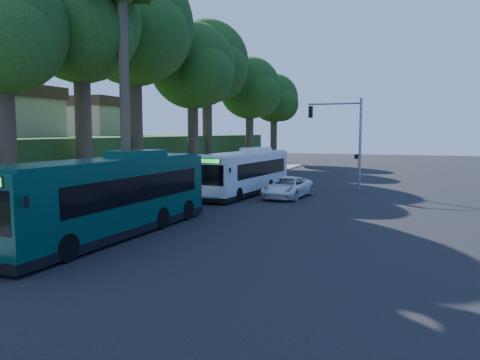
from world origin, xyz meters
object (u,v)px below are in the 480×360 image
at_px(teal_bus, 111,195).
at_px(pickup, 287,187).
at_px(bus_shelter, 127,177).
at_px(white_bus, 246,172).

xyz_separation_m(teal_bus, pickup, (4.21, 13.99, -1.06)).
bearing_deg(bus_shelter, pickup, 42.86).
distance_m(bus_shelter, pickup, 10.78).
distance_m(white_bus, teal_bus, 14.89).
xyz_separation_m(bus_shelter, teal_bus, (3.65, -6.70, -0.04)).
relative_size(bus_shelter, pickup, 0.63).
distance_m(white_bus, pickup, 3.49).
bearing_deg(pickup, bus_shelter, -131.18).
bearing_deg(bus_shelter, white_bus, 60.56).
bearing_deg(white_bus, bus_shelter, -114.25).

